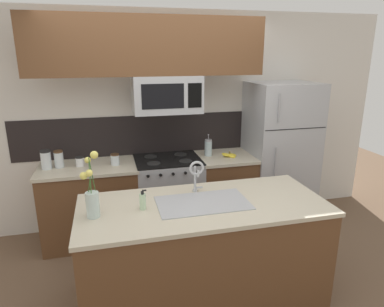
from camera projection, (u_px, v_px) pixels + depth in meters
name	position (u px, v px, depth m)	size (l,w,h in m)	color
ground_plane	(186.00, 273.00, 3.41)	(10.00, 10.00, 0.00)	brown
rear_partition	(185.00, 120.00, 4.30)	(5.20, 0.10, 2.60)	silver
splash_band	(163.00, 134.00, 4.22)	(3.50, 0.01, 0.48)	black
back_counter_left	(91.00, 204.00, 3.91)	(1.07, 0.65, 0.91)	brown
back_counter_right	(224.00, 190.00, 4.29)	(0.68, 0.65, 0.91)	brown
stove_range	(168.00, 195.00, 4.12)	(0.76, 0.64, 0.93)	#A8AAAF
microwave	(167.00, 94.00, 3.75)	(0.74, 0.40, 0.41)	#A8AAAF
upper_cabinet_band	(148.00, 46.00, 3.54)	(2.46, 0.34, 0.60)	brown
refrigerator	(279.00, 153.00, 4.35)	(0.80, 0.74, 1.77)	#A8AAAF
storage_jar_tall	(46.00, 160.00, 3.66)	(0.11, 0.11, 0.21)	silver
storage_jar_medium	(59.00, 159.00, 3.71)	(0.10, 0.10, 0.19)	silver
storage_jar_short	(80.00, 162.00, 3.76)	(0.09, 0.09, 0.11)	silver
storage_jar_squat	(115.00, 159.00, 3.81)	(0.10, 0.10, 0.12)	silver
banana_bunch	(230.00, 155.00, 4.10)	(0.19, 0.15, 0.08)	yellow
french_press	(208.00, 148.00, 4.14)	(0.09, 0.09, 0.27)	silver
island_counter	(203.00, 251.00, 2.98)	(2.06, 0.90, 0.91)	brown
kitchen_sink	(203.00, 211.00, 2.87)	(0.76, 0.44, 0.16)	#ADAFB5
sink_faucet	(196.00, 172.00, 2.99)	(0.14, 0.14, 0.31)	#B7BABF
dish_soap_bottle	(143.00, 201.00, 2.72)	(0.06, 0.05, 0.16)	beige
flower_vase	(92.00, 198.00, 2.57)	(0.15, 0.13, 0.51)	silver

